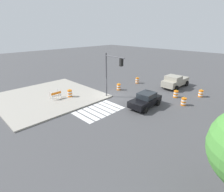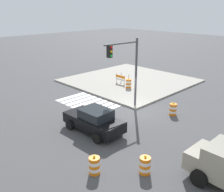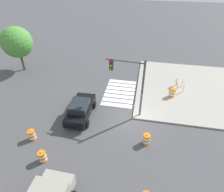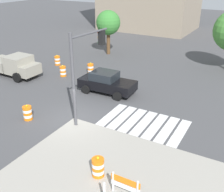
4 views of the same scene
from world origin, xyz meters
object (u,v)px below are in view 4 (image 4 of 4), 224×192
(traffic_barrel_crosswalk_end, at_px, (57,60))
(construction_barricade, at_px, (123,187))
(pickup_truck, at_px, (14,65))
(sports_car, at_px, (107,82))
(street_tree_streetside_mid, at_px, (108,23))
(traffic_barrel_median_far, at_px, (91,69))
(traffic_light_pole, at_px, (85,60))
(traffic_barrel_far_curb, at_px, (28,113))
(traffic_barrel_near_corner, at_px, (63,71))
(traffic_barrel_on_sidewalk, at_px, (98,167))

(traffic_barrel_crosswalk_end, xyz_separation_m, construction_barricade, (13.84, -12.52, 0.27))
(pickup_truck, height_order, construction_barricade, pickup_truck)
(sports_car, distance_m, street_tree_streetside_mid, 11.01)
(traffic_barrel_median_far, bearing_deg, street_tree_streetside_mid, 105.89)
(sports_car, xyz_separation_m, traffic_light_pole, (1.10, -4.22, 3.10))
(construction_barricade, bearing_deg, pickup_truck, 151.32)
(traffic_barrel_far_curb, bearing_deg, traffic_barrel_near_corner, 112.59)
(street_tree_streetside_mid, bearing_deg, traffic_light_pole, -64.88)
(traffic_barrel_near_corner, relative_size, street_tree_streetside_mid, 0.21)
(pickup_truck, bearing_deg, sports_car, 5.59)
(traffic_barrel_near_corner, distance_m, traffic_barrel_crosswalk_end, 3.35)
(traffic_barrel_on_sidewalk, bearing_deg, traffic_barrel_far_curb, 160.52)
(sports_car, distance_m, traffic_light_pole, 5.35)
(traffic_light_pole, height_order, street_tree_streetside_mid, traffic_light_pole)
(traffic_barrel_near_corner, xyz_separation_m, street_tree_streetside_mid, (-0.06, 8.15, 2.97))
(traffic_barrel_crosswalk_end, bearing_deg, traffic_light_pole, -40.91)
(sports_car, height_order, traffic_barrel_crosswalk_end, sports_car)
(traffic_barrel_median_far, bearing_deg, traffic_barrel_near_corner, -134.29)
(sports_car, bearing_deg, traffic_barrel_near_corner, 167.41)
(pickup_truck, bearing_deg, street_tree_streetside_mid, 70.11)
(traffic_barrel_on_sidewalk, distance_m, construction_barricade, 1.74)
(traffic_barrel_near_corner, relative_size, construction_barricade, 0.78)
(traffic_barrel_crosswalk_end, distance_m, traffic_light_pole, 12.13)
(traffic_barrel_median_far, bearing_deg, pickup_truck, -145.12)
(construction_barricade, bearing_deg, traffic_barrel_on_sidewalk, 157.94)
(sports_car, xyz_separation_m, traffic_barrel_on_sidewalk, (4.54, -8.48, -0.21))
(pickup_truck, relative_size, traffic_barrel_median_far, 5.08)
(traffic_barrel_crosswalk_end, xyz_separation_m, street_tree_streetside_mid, (2.44, 5.92, 2.97))
(traffic_barrel_on_sidewalk, bearing_deg, traffic_barrel_median_far, 124.92)
(traffic_barrel_crosswalk_end, relative_size, traffic_barrel_far_curb, 1.00)
(traffic_barrel_crosswalk_end, bearing_deg, traffic_barrel_far_curb, -59.83)
(traffic_light_pole, distance_m, street_tree_streetside_mid, 14.96)
(traffic_barrel_near_corner, bearing_deg, traffic_barrel_crosswalk_end, 138.24)
(pickup_truck, height_order, traffic_barrel_median_far, pickup_truck)
(traffic_barrel_median_far, distance_m, traffic_barrel_on_sidewalk, 13.94)
(construction_barricade, relative_size, street_tree_streetside_mid, 0.27)
(traffic_barrel_on_sidewalk, height_order, construction_barricade, traffic_barrel_on_sidewalk)
(traffic_barrel_crosswalk_end, height_order, traffic_barrel_on_sidewalk, traffic_barrel_on_sidewalk)
(pickup_truck, distance_m, traffic_barrel_median_far, 6.72)
(street_tree_streetside_mid, bearing_deg, traffic_barrel_median_far, -74.11)
(sports_car, distance_m, pickup_truck, 8.98)
(traffic_barrel_median_far, height_order, traffic_light_pole, traffic_light_pole)
(pickup_truck, distance_m, street_tree_streetside_mid, 11.11)
(traffic_barrel_on_sidewalk, height_order, traffic_light_pole, traffic_light_pole)
(traffic_barrel_near_corner, height_order, traffic_light_pole, traffic_light_pole)
(traffic_light_pole, relative_size, street_tree_streetside_mid, 1.15)
(pickup_truck, height_order, traffic_barrel_crosswalk_end, pickup_truck)
(sports_car, bearing_deg, traffic_barrel_median_far, 139.35)
(pickup_truck, relative_size, street_tree_streetside_mid, 1.08)
(pickup_truck, height_order, street_tree_streetside_mid, street_tree_streetside_mid)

